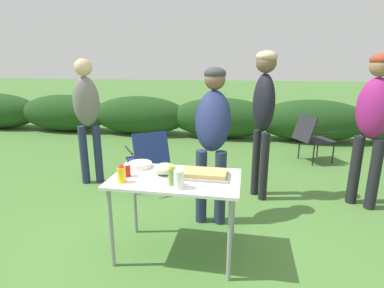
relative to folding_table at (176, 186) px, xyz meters
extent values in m
plane|color=#477533|center=(0.00, 0.00, -0.66)|extent=(60.00, 60.00, 0.00)
ellipsoid|color=#1E4219|center=(-4.00, 4.55, -0.20)|extent=(2.40, 0.90, 0.93)
ellipsoid|color=#1E4219|center=(-2.00, 4.55, -0.20)|extent=(2.40, 0.90, 0.93)
ellipsoid|color=#1E4219|center=(0.00, 4.55, -0.20)|extent=(2.40, 0.90, 0.93)
ellipsoid|color=#1E4219|center=(2.00, 4.55, -0.20)|extent=(2.40, 0.90, 0.93)
cube|color=silver|center=(0.00, 0.00, 0.06)|extent=(1.10, 0.64, 0.02)
cylinder|color=gray|center=(-0.49, -0.27, -0.31)|extent=(0.04, 0.04, 0.71)
cylinder|color=gray|center=(0.49, -0.27, -0.31)|extent=(0.04, 0.04, 0.71)
cylinder|color=gray|center=(-0.49, 0.27, -0.31)|extent=(0.04, 0.04, 0.71)
cylinder|color=gray|center=(0.49, 0.27, -0.31)|extent=(0.04, 0.04, 0.71)
cube|color=#9E9EA3|center=(0.24, 0.05, 0.09)|extent=(0.43, 0.25, 0.02)
cube|color=tan|center=(0.24, 0.05, 0.11)|extent=(0.38, 0.21, 0.04)
cylinder|color=white|center=(-0.39, 0.19, 0.10)|extent=(0.22, 0.22, 0.05)
ellipsoid|color=#ADBC99|center=(-0.11, 0.07, 0.13)|extent=(0.19, 0.19, 0.10)
cylinder|color=white|center=(0.08, -0.22, 0.15)|extent=(0.08, 0.08, 0.15)
cylinder|color=yellow|center=(-0.41, -0.18, 0.14)|extent=(0.07, 0.07, 0.13)
cone|color=red|center=(-0.41, -0.18, 0.22)|extent=(0.06, 0.06, 0.04)
cylinder|color=olive|center=(0.01, -0.16, 0.15)|extent=(0.06, 0.06, 0.14)
cylinder|color=#D1CC47|center=(0.01, -0.16, 0.23)|extent=(0.05, 0.05, 0.02)
cylinder|color=red|center=(-0.42, -0.05, 0.13)|extent=(0.06, 0.06, 0.10)
cone|color=white|center=(-0.42, -0.05, 0.20)|extent=(0.05, 0.05, 0.03)
cylinder|color=#232D4C|center=(0.13, 0.62, -0.26)|extent=(0.12, 0.12, 0.81)
cylinder|color=#232D4C|center=(0.34, 0.62, -0.26)|extent=(0.12, 0.12, 0.81)
ellipsoid|color=navy|center=(0.23, 0.74, 0.44)|extent=(0.38, 0.50, 0.70)
sphere|color=brown|center=(0.23, 0.86, 0.86)|extent=(0.22, 0.22, 0.22)
ellipsoid|color=#333338|center=(0.23, 0.86, 0.92)|extent=(0.23, 0.23, 0.13)
cylinder|color=black|center=(0.72, 1.45, -0.23)|extent=(0.10, 0.10, 0.87)
cylinder|color=black|center=(0.82, 1.31, -0.23)|extent=(0.10, 0.10, 0.87)
ellipsoid|color=black|center=(0.77, 1.38, 0.56)|extent=(0.37, 0.39, 0.70)
sphere|color=brown|center=(0.77, 1.38, 1.03)|extent=(0.24, 0.24, 0.24)
ellipsoid|color=tan|center=(0.77, 1.38, 1.10)|extent=(0.25, 0.25, 0.14)
cylinder|color=black|center=(1.91, 1.41, -0.24)|extent=(0.12, 0.12, 0.85)
cylinder|color=black|center=(2.08, 1.28, -0.24)|extent=(0.12, 0.12, 0.85)
ellipsoid|color=#931E70|center=(1.99, 1.35, 0.53)|extent=(0.48, 0.46, 0.69)
sphere|color=#936B4C|center=(1.99, 1.35, 0.99)|extent=(0.24, 0.24, 0.24)
ellipsoid|color=#993823|center=(1.99, 1.35, 1.06)|extent=(0.25, 0.25, 0.14)
cylinder|color=#232D4C|center=(-1.68, 1.40, -0.24)|extent=(0.11, 0.11, 0.84)
cylinder|color=#232D4C|center=(-1.51, 1.48, -0.24)|extent=(0.11, 0.11, 0.84)
ellipsoid|color=slate|center=(-1.60, 1.44, 0.52)|extent=(0.42, 0.37, 0.68)
sphere|color=#DBAD89|center=(-1.60, 1.44, 0.97)|extent=(0.23, 0.23, 0.23)
cube|color=navy|center=(-0.77, 1.43, -0.28)|extent=(0.64, 0.64, 0.03)
cube|color=navy|center=(-0.61, 1.20, -0.05)|extent=(0.47, 0.40, 0.44)
cylinder|color=black|center=(-0.82, 1.15, -0.47)|extent=(0.02, 0.02, 0.38)
cylinder|color=black|center=(-0.49, 1.38, -0.47)|extent=(0.02, 0.02, 0.38)
cylinder|color=black|center=(-1.05, 1.48, -0.47)|extent=(0.02, 0.02, 0.38)
cylinder|color=black|center=(-0.72, 1.71, -0.47)|extent=(0.02, 0.02, 0.38)
cylinder|color=black|center=(-0.96, 1.30, -0.10)|extent=(0.26, 0.35, 0.02)
cylinder|color=black|center=(-0.58, 1.56, -0.10)|extent=(0.26, 0.35, 0.02)
cube|color=#232328|center=(1.81, 3.08, -0.28)|extent=(0.62, 0.62, 0.03)
cube|color=#232328|center=(1.56, 2.95, -0.05)|extent=(0.35, 0.48, 0.44)
cylinder|color=black|center=(1.54, 3.16, -0.47)|extent=(0.02, 0.02, 0.38)
cylinder|color=black|center=(1.72, 2.81, -0.47)|extent=(0.02, 0.02, 0.38)
cylinder|color=black|center=(1.90, 3.34, -0.47)|extent=(0.02, 0.02, 0.38)
cylinder|color=black|center=(2.08, 2.99, -0.47)|extent=(0.02, 0.02, 0.38)
cylinder|color=black|center=(1.71, 3.28, -0.10)|extent=(0.38, 0.21, 0.02)
cylinder|color=black|center=(1.91, 2.87, -0.10)|extent=(0.38, 0.21, 0.02)
camera|label=1|loc=(0.57, -2.33, 1.01)|focal=28.00mm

